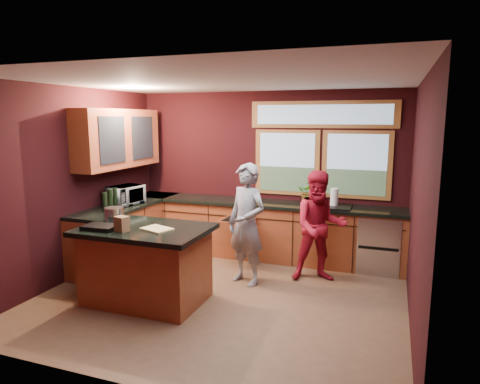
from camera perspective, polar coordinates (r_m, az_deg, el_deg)
The scene contains 14 objects.
floor at distance 5.67m, azimuth -2.44°, elevation -13.72°, with size 4.50×4.50×0.00m, color brown.
room_shell at distance 5.76m, azimuth -6.88°, elevation 5.13°, with size 4.52×4.02×2.71m.
back_counter at distance 6.98m, azimuth 4.34°, elevation -5.15°, with size 4.50×0.64×0.93m.
left_counter at distance 7.11m, azimuth -14.57°, elevation -5.13°, with size 0.64×2.30×0.93m.
island at distance 5.50m, azimuth -12.41°, elevation -9.34°, with size 1.55×1.05×0.95m.
person_grey at distance 5.84m, azimuth 0.90°, elevation -4.32°, with size 0.61×0.40×1.67m, color slate.
person_red at distance 6.06m, azimuth 10.58°, elevation -4.53°, with size 0.76×0.59×1.56m, color #A31325.
microwave at distance 6.89m, azimuth -15.03°, elevation -0.42°, with size 0.54×0.36×0.30m, color #999999.
potted_plant at distance 6.77m, azimuth 9.16°, elevation -0.13°, with size 0.32×0.28×0.36m, color #999999.
paper_towel at distance 6.66m, azimuth 12.46°, elevation -0.73°, with size 0.12×0.12×0.28m, color white.
cutting_board at distance 5.22m, azimuth -11.02°, elevation -4.86°, with size 0.35×0.25×0.02m, color tan.
stock_pot at distance 5.77m, azimuth -16.46°, elevation -2.87°, with size 0.24×0.24×0.18m, color silver.
paper_bag at distance 5.22m, azimuth -15.48°, elevation -4.12°, with size 0.15×0.12×0.18m, color brown.
black_tray at distance 5.41m, azimuth -18.06°, elevation -4.47°, with size 0.40×0.28×0.05m, color black.
Camera 1 is at (1.97, -4.81, 2.26)m, focal length 32.00 mm.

